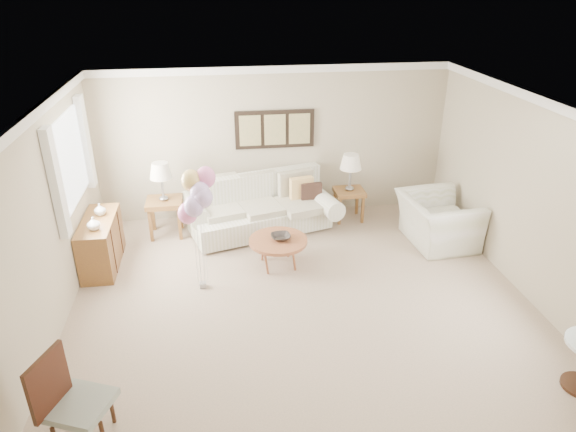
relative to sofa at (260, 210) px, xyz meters
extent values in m
plane|color=tan|center=(0.34, -2.33, -0.36)|extent=(6.00, 6.00, 0.00)
cube|color=#B7AB8E|center=(0.34, 0.67, 0.94)|extent=(6.00, 0.04, 2.60)
cube|color=#B7AB8E|center=(0.34, -5.33, 0.94)|extent=(6.00, 0.04, 2.60)
cube|color=#B7AB8E|center=(-2.66, -2.33, 0.94)|extent=(0.04, 6.00, 2.60)
cube|color=#B7AB8E|center=(3.34, -2.33, 0.94)|extent=(0.04, 6.00, 2.60)
cube|color=white|center=(0.34, -2.33, 2.23)|extent=(6.00, 6.00, 0.02)
cube|color=white|center=(0.34, 0.64, 2.18)|extent=(6.00, 0.06, 0.12)
cube|color=white|center=(-2.63, -2.33, 2.18)|extent=(0.06, 6.00, 0.12)
cube|color=white|center=(3.31, -2.33, 2.18)|extent=(0.06, 6.00, 0.12)
cube|color=white|center=(-2.64, -0.83, 1.29)|extent=(0.04, 1.40, 1.20)
cube|color=white|center=(-2.60, -1.68, 1.29)|extent=(0.10, 0.22, 1.40)
cube|color=white|center=(-2.60, 0.02, 1.29)|extent=(0.10, 0.22, 1.40)
cube|color=black|center=(0.34, 0.64, 1.19)|extent=(1.35, 0.04, 0.65)
cube|color=#8C8C59|center=(-0.08, 0.61, 1.19)|extent=(0.36, 0.02, 0.52)
cube|color=#8C8C59|center=(0.34, 0.61, 1.19)|extent=(0.36, 0.02, 0.52)
cube|color=#8C8C59|center=(0.76, 0.61, 1.19)|extent=(0.36, 0.02, 0.52)
cube|color=white|center=(-0.01, -0.06, -0.14)|extent=(2.43, 1.50, 0.37)
cube|color=white|center=(-0.01, 0.28, 0.27)|extent=(2.24, 0.83, 0.56)
cylinder|color=white|center=(-1.08, -0.06, 0.10)|extent=(0.57, 0.98, 0.33)
cylinder|color=white|center=(1.07, -0.06, 0.10)|extent=(0.57, 0.98, 0.33)
cube|color=#BDB79D|center=(-0.65, -0.11, 0.09)|extent=(0.79, 0.88, 0.12)
cube|color=#BDB79D|center=(-0.01, -0.11, 0.09)|extent=(0.79, 0.88, 0.12)
cube|color=#BDB79D|center=(0.64, -0.11, 0.09)|extent=(0.79, 0.88, 0.12)
cube|color=#81A5C6|center=(-0.81, 0.06, 0.32)|extent=(0.39, 0.12, 0.39)
cube|color=#E9BC70|center=(0.71, 0.06, 0.32)|extent=(0.39, 0.12, 0.39)
cube|color=#332019|center=(0.87, -0.01, 0.25)|extent=(0.35, 0.10, 0.35)
cube|color=white|center=(-0.01, -0.06, -0.34)|extent=(2.05, 0.82, 0.04)
cube|color=olive|center=(-1.55, 0.03, 0.22)|extent=(0.57, 0.52, 0.08)
cube|color=olive|center=(-1.78, -0.17, -0.09)|extent=(0.05, 0.05, 0.54)
cube|color=olive|center=(-1.32, -0.17, -0.09)|extent=(0.05, 0.05, 0.54)
cube|color=olive|center=(-1.78, 0.24, -0.09)|extent=(0.05, 0.05, 0.54)
cube|color=olive|center=(-1.32, 0.24, -0.09)|extent=(0.05, 0.05, 0.54)
cube|color=olive|center=(1.57, 0.18, 0.16)|extent=(0.51, 0.46, 0.07)
cube|color=olive|center=(1.37, -0.01, -0.12)|extent=(0.05, 0.05, 0.48)
cube|color=olive|center=(1.78, -0.01, -0.12)|extent=(0.05, 0.05, 0.48)
cube|color=olive|center=(1.37, 0.36, -0.12)|extent=(0.05, 0.05, 0.48)
cube|color=olive|center=(1.78, 0.36, -0.12)|extent=(0.05, 0.05, 0.48)
cylinder|color=gray|center=(-1.55, 0.03, 0.30)|extent=(0.15, 0.15, 0.06)
cylinder|color=gray|center=(-1.55, 0.03, 0.49)|extent=(0.04, 0.04, 0.32)
cone|color=silver|center=(-1.55, 0.03, 0.77)|extent=(0.36, 0.36, 0.25)
cylinder|color=gray|center=(1.57, 0.18, 0.22)|extent=(0.15, 0.15, 0.06)
cylinder|color=gray|center=(1.57, 0.18, 0.42)|extent=(0.04, 0.04, 0.32)
cone|color=silver|center=(1.57, 0.18, 0.71)|extent=(0.36, 0.36, 0.26)
cylinder|color=#96593E|center=(0.15, -1.22, 0.05)|extent=(0.86, 0.86, 0.05)
cylinder|color=#96593E|center=(0.35, -1.02, -0.17)|extent=(0.03, 0.03, 0.39)
cylinder|color=#96593E|center=(-0.05, -1.02, -0.17)|extent=(0.03, 0.03, 0.39)
cylinder|color=#96593E|center=(-0.05, -1.42, -0.17)|extent=(0.03, 0.03, 0.39)
cylinder|color=#96593E|center=(0.35, -1.42, -0.17)|extent=(0.03, 0.03, 0.39)
imported|color=#2B2523|center=(0.19, -1.22, 0.11)|extent=(0.30, 0.30, 0.07)
imported|color=white|center=(2.75, -0.86, 0.02)|extent=(1.13, 1.26, 0.77)
cube|color=gray|center=(-2.01, -4.12, 0.09)|extent=(0.66, 0.66, 0.07)
cylinder|color=#38190E|center=(-2.21, -3.92, -0.15)|extent=(0.04, 0.04, 0.42)
cylinder|color=#38190E|center=(-1.81, -3.92, -0.15)|extent=(0.04, 0.04, 0.42)
cube|color=#38190E|center=(-2.23, -4.12, 0.39)|extent=(0.22, 0.46, 0.55)
cube|color=olive|center=(-2.42, -0.83, 0.01)|extent=(0.45, 1.20, 0.74)
cube|color=#38190E|center=(-2.41, -1.13, 0.01)|extent=(0.46, 0.02, 0.70)
cube|color=#38190E|center=(-2.41, -0.53, 0.01)|extent=(0.46, 0.02, 0.70)
imported|color=white|center=(-2.40, -1.13, 0.47)|extent=(0.22, 0.22, 0.19)
imported|color=silver|center=(-2.40, -0.65, 0.46)|extent=(0.18, 0.18, 0.17)
cube|color=gray|center=(-0.96, -1.66, -0.33)|extent=(0.09, 0.09, 0.07)
ellipsoid|color=pink|center=(-1.08, -1.69, 0.80)|extent=(0.25, 0.25, 0.29)
cylinder|color=silver|center=(-1.02, -1.67, 0.18)|extent=(0.01, 0.01, 0.94)
ellipsoid|color=#BE9EDD|center=(-0.90, -1.70, 1.08)|extent=(0.25, 0.25, 0.29)
cylinder|color=silver|center=(-0.93, -1.68, 0.32)|extent=(0.01, 0.01, 1.22)
ellipsoid|color=#D8B25E|center=(-1.00, -1.61, 1.21)|extent=(0.25, 0.25, 0.29)
cylinder|color=silver|center=(-0.98, -1.63, 0.39)|extent=(0.01, 0.01, 1.36)
ellipsoid|color=pink|center=(-0.82, -1.58, 1.23)|extent=(0.25, 0.25, 0.29)
cylinder|color=silver|center=(-0.89, -1.62, 0.40)|extent=(0.01, 0.01, 1.38)
ellipsoid|color=#BE9EDD|center=(-0.99, -1.76, 0.92)|extent=(0.25, 0.25, 0.29)
cylinder|color=silver|center=(-0.97, -1.71, 0.24)|extent=(0.01, 0.01, 1.07)
ellipsoid|color=#BE9EDD|center=(-0.87, -1.74, 1.03)|extent=(0.25, 0.25, 0.29)
cylinder|color=silver|center=(-0.91, -1.70, 0.30)|extent=(0.01, 0.01, 1.17)
camera|label=1|loc=(-0.66, -7.77, 3.60)|focal=32.00mm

